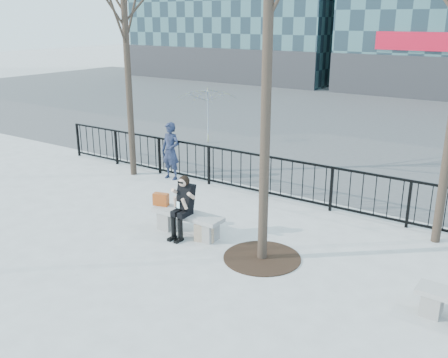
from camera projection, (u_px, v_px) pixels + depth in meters
The scene contains 11 objects.
ground at pixel (188, 234), 10.74m from camera, with size 120.00×120.00×0.00m, color #A3A29D.
street_surface at pixel (393, 121), 22.55m from camera, with size 60.00×23.00×0.01m, color #474747.
railing at pixel (259, 175), 12.93m from camera, with size 14.00×0.06×1.10m.
tree_left at pixel (124, 1), 13.35m from camera, with size 2.80×2.80×6.50m.
tree_grate at pixel (262, 258), 9.64m from camera, with size 1.50×1.50×0.02m, color black.
bench_main at pixel (188, 221), 10.65m from camera, with size 1.65×0.46×0.49m.
seated_woman at pixel (182, 207), 10.41m from camera, with size 0.50×0.64×1.34m.
handbag at pixel (161, 199), 10.96m from camera, with size 0.34×0.16×0.28m, color #AA4314.
shopping_bag at pixel (204, 233), 10.32m from camera, with size 0.41×0.15×0.39m, color #D1B394.
standing_man at pixel (171, 151), 14.18m from camera, with size 0.60×0.39×1.64m, color black.
vendor_umbrella at pixel (207, 116), 18.20m from camera, with size 2.23×2.28×2.05m, color yellow.
Camera 1 is at (6.18, -7.72, 4.43)m, focal length 40.00 mm.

